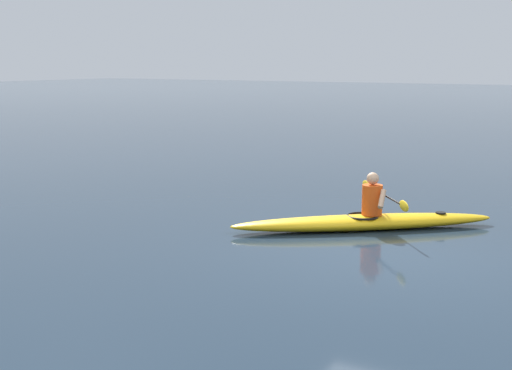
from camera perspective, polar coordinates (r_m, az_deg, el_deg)
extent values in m
plane|color=#1E2D3D|center=(10.72, 10.07, -5.58)|extent=(160.00, 160.00, 0.00)
ellipsoid|color=#EAB214|center=(12.20, 8.77, -3.01)|extent=(3.93, 3.48, 0.25)
torus|color=black|center=(12.17, 8.68, -2.52)|extent=(0.79, 0.79, 0.04)
cylinder|color=black|center=(12.67, 14.80, -2.20)|extent=(0.18, 0.18, 0.02)
cylinder|color=#E04C14|center=(12.16, 9.43, -1.20)|extent=(0.35, 0.35, 0.52)
sphere|color=tan|center=(12.10, 9.48, 0.52)|extent=(0.21, 0.21, 0.21)
cylinder|color=black|center=(12.21, 10.33, -0.78)|extent=(1.28, 1.49, 0.03)
ellipsoid|color=gold|center=(13.11, 8.94, 0.00)|extent=(0.29, 0.33, 0.17)
ellipsoid|color=gold|center=(11.32, 11.94, -1.68)|extent=(0.29, 0.33, 0.17)
cylinder|color=tan|center=(12.43, 9.39, -0.64)|extent=(0.31, 0.20, 0.34)
cylinder|color=tan|center=(11.92, 10.22, -1.12)|extent=(0.16, 0.32, 0.34)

